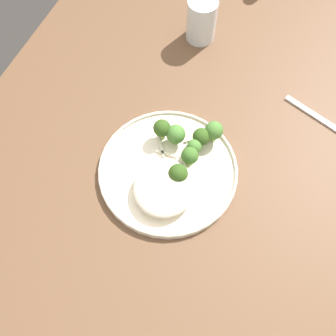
{
  "coord_description": "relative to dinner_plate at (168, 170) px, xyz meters",
  "views": [
    {
      "loc": [
        0.35,
        0.1,
        1.49
      ],
      "look_at": [
        0.02,
        -0.03,
        0.76
      ],
      "focal_mm": 42.25,
      "sensor_mm": 36.0,
      "label": 1
    }
  ],
  "objects": [
    {
      "name": "onion_sliver_long_sliver",
      "position": [
        -0.05,
        -0.04,
        0.01
      ],
      "size": [
        0.05,
        0.04,
        0.0
      ],
      "primitive_type": "cube",
      "rotation": [
        0.0,
        0.0,
        3.79
      ],
      "color": "silver",
      "rests_on": "dinner_plate"
    },
    {
      "name": "seared_scallop_center_golden",
      "position": [
        0.04,
        0.01,
        0.01
      ],
      "size": [
        0.03,
        0.03,
        0.02
      ],
      "color": "#E5C689",
      "rests_on": "dinner_plate"
    },
    {
      "name": "dinner_plate",
      "position": [
        0.0,
        0.0,
        0.0
      ],
      "size": [
        0.29,
        0.29,
        0.02
      ],
      "color": "beige",
      "rests_on": "wooden_dining_table"
    },
    {
      "name": "noodle_bed",
      "position": [
        0.05,
        0.01,
        0.02
      ],
      "size": [
        0.13,
        0.12,
        0.04
      ],
      "color": "beige",
      "rests_on": "dinner_plate"
    },
    {
      "name": "seared_scallop_on_noodles",
      "position": [
        0.01,
        -0.0,
        0.01
      ],
      "size": [
        0.04,
        0.04,
        0.01
      ],
      "color": "#E5C689",
      "rests_on": "dinner_plate"
    },
    {
      "name": "wooden_dining_table",
      "position": [
        -0.02,
        0.03,
        -0.09
      ],
      "size": [
        1.4,
        1.0,
        0.74
      ],
      "color": "brown",
      "rests_on": "ground"
    },
    {
      "name": "ground",
      "position": [
        -0.02,
        0.03,
        -0.75
      ],
      "size": [
        6.0,
        6.0,
        0.0
      ],
      "primitive_type": "plane",
      "color": "#2D2B28"
    },
    {
      "name": "onion_sliver_pale_crescent",
      "position": [
        -0.03,
        -0.02,
        0.01
      ],
      "size": [
        0.01,
        0.05,
        0.0
      ],
      "primitive_type": "cube",
      "rotation": [
        0.0,
        0.0,
        4.77
      ],
      "color": "silver",
      "rests_on": "dinner_plate"
    },
    {
      "name": "broccoli_floret_small_sprig",
      "position": [
        -0.07,
        -0.04,
        0.04
      ],
      "size": [
        0.04,
        0.04,
        0.06
      ],
      "color": "#89A356",
      "rests_on": "dinner_plate"
    },
    {
      "name": "water_glass",
      "position": [
        -0.38,
        -0.07,
        0.04
      ],
      "size": [
        0.07,
        0.07,
        0.11
      ],
      "color": "silver",
      "rests_on": "wooden_dining_table"
    },
    {
      "name": "broccoli_floret_left_leaning",
      "position": [
        -0.07,
        -0.01,
        0.03
      ],
      "size": [
        0.04,
        0.04,
        0.05
      ],
      "color": "#89A356",
      "rests_on": "dinner_plate"
    },
    {
      "name": "dinner_fork",
      "position": [
        -0.25,
        0.27,
        -0.01
      ],
      "size": [
        0.08,
        0.18,
        0.0
      ],
      "color": "silver",
      "rests_on": "wooden_dining_table"
    },
    {
      "name": "broccoli_floret_tall_stalk",
      "position": [
        -0.11,
        0.06,
        0.04
      ],
      "size": [
        0.04,
        0.04,
        0.06
      ],
      "color": "#89A356",
      "rests_on": "dinner_plate"
    },
    {
      "name": "broccoli_floret_split_head",
      "position": [
        -0.03,
        0.03,
        0.03
      ],
      "size": [
        0.04,
        0.04,
        0.05
      ],
      "color": "#7A994C",
      "rests_on": "dinner_plate"
    },
    {
      "name": "onion_sliver_curled_piece",
      "position": [
        -0.07,
        0.02,
        0.01
      ],
      "size": [
        0.05,
        0.02,
        0.0
      ],
      "primitive_type": "cube",
      "rotation": [
        0.0,
        0.0,
        2.79
      ],
      "color": "silver",
      "rests_on": "dinner_plate"
    },
    {
      "name": "onion_sliver_short_strip",
      "position": [
        -0.09,
        0.02,
        0.01
      ],
      "size": [
        0.03,
        0.04,
        0.0
      ],
      "primitive_type": "cube",
      "rotation": [
        0.0,
        0.0,
        5.41
      ],
      "color": "silver",
      "rests_on": "dinner_plate"
    },
    {
      "name": "seared_scallop_rear_pale",
      "position": [
        -0.0,
        0.02,
        0.01
      ],
      "size": [
        0.03,
        0.03,
        0.01
      ],
      "color": "beige",
      "rests_on": "dinner_plate"
    },
    {
      "name": "broccoli_floret_near_rim",
      "position": [
        -0.06,
        0.03,
        0.03
      ],
      "size": [
        0.03,
        0.03,
        0.04
      ],
      "color": "#7A994C",
      "rests_on": "dinner_plate"
    },
    {
      "name": "seared_scallop_half_hidden",
      "position": [
        0.09,
        0.02,
        0.01
      ],
      "size": [
        0.03,
        0.03,
        0.01
      ],
      "color": "#DBB77A",
      "rests_on": "dinner_plate"
    },
    {
      "name": "seared_scallop_left_edge",
      "position": [
        0.04,
        0.03,
        0.01
      ],
      "size": [
        0.03,
        0.03,
        0.02
      ],
      "color": "#E5C689",
      "rests_on": "dinner_plate"
    },
    {
      "name": "broccoli_floret_rear_charred",
      "position": [
        -0.08,
        0.04,
        0.03
      ],
      "size": [
        0.04,
        0.04,
        0.05
      ],
      "color": "#89A356",
      "rests_on": "dinner_plate"
    },
    {
      "name": "broccoli_floret_front_edge",
      "position": [
        0.01,
        0.03,
        0.03
      ],
      "size": [
        0.04,
        0.04,
        0.05
      ],
      "color": "#89A356",
      "rests_on": "dinner_plate"
    }
  ]
}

